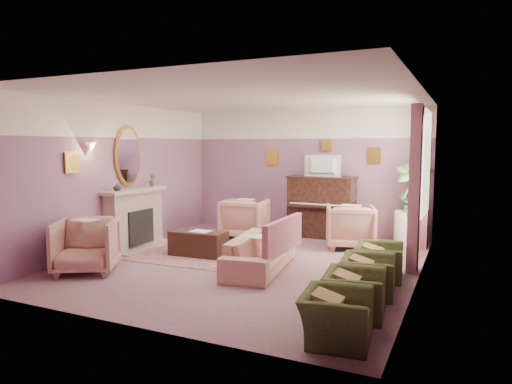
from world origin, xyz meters
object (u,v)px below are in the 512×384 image
at_px(side_table, 408,229).
at_px(sofa, 260,247).
at_px(olive_chair_a, 336,308).
at_px(olive_chair_b, 354,286).
at_px(olive_chair_c, 368,269).
at_px(floral_armchair_front, 86,243).
at_px(coffee_table, 198,243).
at_px(television, 322,164).
at_px(olive_chair_d, 379,256).
at_px(piano, 322,207).
at_px(floral_armchair_left, 245,216).
at_px(floral_armchair_right, 350,224).

bearing_deg(side_table, sofa, -124.63).
xyz_separation_m(olive_chair_a, olive_chair_b, (0.00, 0.82, 0.00)).
distance_m(olive_chair_a, olive_chair_c, 1.64).
bearing_deg(floral_armchair_front, olive_chair_a, -10.99).
xyz_separation_m(coffee_table, floral_armchair_front, (-1.03, -1.68, 0.25)).
bearing_deg(coffee_table, television, 58.63).
height_order(floral_armchair_front, olive_chair_b, floral_armchair_front).
bearing_deg(coffee_table, olive_chair_a, -37.75).
height_order(olive_chair_c, olive_chair_d, same).
height_order(television, olive_chair_c, television).
height_order(piano, olive_chair_b, piano).
bearing_deg(coffee_table, floral_armchair_left, 88.12).
height_order(piano, olive_chair_a, piano).
bearing_deg(television, floral_armchair_right, -42.06).
height_order(piano, coffee_table, piano).
distance_m(coffee_table, olive_chair_b, 3.65).
xyz_separation_m(piano, floral_armchair_right, (0.82, -0.79, -0.18)).
xyz_separation_m(sofa, olive_chair_b, (1.81, -1.28, -0.04)).
bearing_deg(side_table, floral_armchair_right, -148.41).
bearing_deg(coffee_table, olive_chair_d, -0.82).
relative_size(floral_armchair_front, olive_chair_a, 1.18).
bearing_deg(olive_chair_d, piano, 122.85).
distance_m(floral_armchair_right, side_table, 1.19).
height_order(television, olive_chair_a, television).
bearing_deg(olive_chair_d, sofa, -168.70).
bearing_deg(side_table, olive_chair_d, -93.06).
relative_size(television, floral_armchair_left, 0.85).
bearing_deg(olive_chair_b, television, 111.90).
relative_size(piano, side_table, 2.00).
distance_m(floral_armchair_left, floral_armchair_front, 3.63).
bearing_deg(floral_armchair_left, floral_armchair_front, -107.51).
bearing_deg(olive_chair_d, television, 123.35).
height_order(olive_chair_a, olive_chair_b, same).
xyz_separation_m(floral_armchair_right, olive_chair_d, (0.88, -1.84, -0.13)).
distance_m(floral_armchair_left, olive_chair_b, 4.71).
distance_m(coffee_table, olive_chair_a, 4.10).
distance_m(television, floral_armchair_front, 5.06).
bearing_deg(sofa, olive_chair_a, -49.13).
bearing_deg(olive_chair_d, olive_chair_b, -90.00).
xyz_separation_m(floral_armchair_right, olive_chair_c, (0.88, -2.66, -0.13)).
distance_m(piano, olive_chair_d, 3.14).
xyz_separation_m(floral_armchair_left, olive_chair_d, (3.18, -1.83, -0.13)).
bearing_deg(olive_chair_b, floral_armchair_right, 104.14).
xyz_separation_m(coffee_table, olive_chair_d, (3.24, -0.05, 0.12)).
relative_size(floral_armchair_left, floral_armchair_right, 1.00).
bearing_deg(sofa, olive_chair_b, -35.14).
relative_size(piano, floral_armchair_left, 1.49).
bearing_deg(piano, olive_chair_b, -68.33).
relative_size(piano, olive_chair_d, 1.76).
relative_size(floral_armchair_front, olive_chair_d, 1.18).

